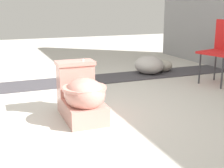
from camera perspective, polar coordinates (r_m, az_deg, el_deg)
The scene contains 5 objects.
ground_plane at distance 3.11m, azimuth -5.76°, elevation -5.05°, with size 14.00×14.00×0.00m, color beige.
gravel_strip at distance 4.37m, azimuth -3.89°, elevation 0.77°, with size 0.56×8.00×0.01m, color #423F44.
toilet at distance 2.87m, azimuth -5.55°, elevation -2.10°, with size 0.64×0.39×0.52m.
boulder_near at distance 4.77m, azimuth 6.79°, elevation 3.48°, with size 0.48×0.43×0.27m, color #B7B2AD.
boulder_far at distance 4.96m, azimuth 9.22°, elevation 3.34°, with size 0.30×0.28×0.19m, color #ADA899.
Camera 1 is at (2.83, -0.79, 1.03)m, focal length 50.00 mm.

